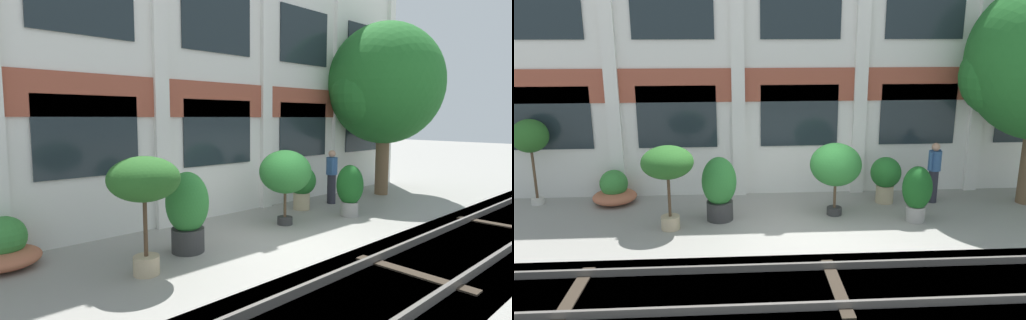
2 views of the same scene
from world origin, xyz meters
The scene contains 11 objects.
ground_plane centered at (0.00, 0.00, 0.00)m, with size 80.00×80.00×0.00m, color gray.
apartment_facade centered at (0.00, 2.78, 4.46)m, with size 17.13×0.64×8.98m.
rail_tracks centered at (0.00, -2.91, -0.13)m, with size 24.77×2.80×0.43m.
broadleaf_tree centered at (6.03, 1.29, 3.67)m, with size 4.01×3.82×5.81m.
potted_plant_terracotta_small centered at (-3.33, 0.08, 1.55)m, with size 1.20×1.20×2.01m.
potted_plant_tall_urn centered at (0.70, 0.75, 1.30)m, with size 1.28×1.28×1.85m.
potted_plant_fluted_column centered at (2.60, 0.19, 0.76)m, with size 0.71×0.71×1.39m.
potted_plant_stone_basin centered at (-2.18, 0.61, 0.85)m, with size 0.85×0.85×1.59m.
potted_plant_ribbed_drum centered at (2.24, 1.58, 0.74)m, with size 0.82×0.82×1.26m.
potted_plant_wide_bowl centered at (-5.05, 1.99, 0.35)m, with size 1.16×1.16×0.92m.
resident_by_doorway centered at (3.53, 1.51, 0.88)m, with size 0.43×0.37×1.65m.
Camera 1 is at (-6.27, -6.00, 2.63)m, focal length 28.00 mm.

